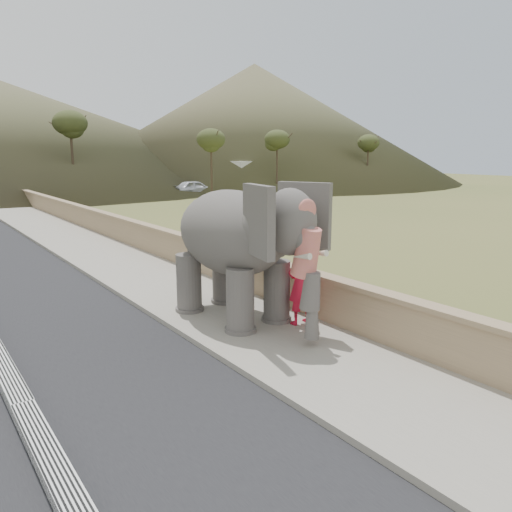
{
  "coord_description": "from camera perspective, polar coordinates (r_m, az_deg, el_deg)",
  "views": [
    {
      "loc": [
        -6.17,
        -7.42,
        3.99
      ],
      "look_at": [
        0.2,
        1.5,
        1.7
      ],
      "focal_mm": 35.0,
      "sensor_mm": 36.0,
      "label": 1
    }
  ],
  "objects": [
    {
      "name": "hill_right",
      "position": [
        72.97,
        -0.18,
        14.94
      ],
      "size": [
        56.0,
        56.0,
        16.0
      ],
      "primitive_type": "cone",
      "color": "brown",
      "rests_on": "ground"
    },
    {
      "name": "ground",
      "position": [
        10.44,
        3.96,
        -10.69
      ],
      "size": [
        160.0,
        160.0,
        0.0
      ],
      "primitive_type": "plane",
      "color": "olive",
      "rests_on": "ground"
    },
    {
      "name": "bus_orange",
      "position": [
        56.95,
        7.87,
        9.22
      ],
      "size": [
        11.23,
        3.87,
        3.1
      ],
      "primitive_type": "cube",
      "rotation": [
        0.0,
        0.0,
        1.7
      ],
      "color": "orange",
      "rests_on": "ground"
    },
    {
      "name": "parapet",
      "position": [
        19.4,
        -11.19,
        1.36
      ],
      "size": [
        0.3,
        120.0,
        1.1
      ],
      "primitive_type": "cube",
      "color": "tan",
      "rests_on": "ground"
    },
    {
      "name": "walkway",
      "position": [
        18.89,
        -15.68,
        -0.61
      ],
      "size": [
        3.0,
        120.0,
        0.15
      ],
      "primitive_type": "cube",
      "color": "#9E9687",
      "rests_on": "ground"
    },
    {
      "name": "cow",
      "position": [
        25.13,
        -2.88,
        4.24
      ],
      "size": [
        1.79,
        1.17,
        1.39
      ],
      "primitive_type": "imported",
      "rotation": [
        0.0,
        0.0,
        1.29
      ],
      "color": "brown",
      "rests_on": "ground"
    },
    {
      "name": "distant_car",
      "position": [
        47.09,
        -6.97,
        7.72
      ],
      "size": [
        4.23,
        1.71,
        1.44
      ],
      "primitive_type": "imported",
      "rotation": [
        0.0,
        0.0,
        1.57
      ],
      "color": "silver",
      "rests_on": "ground"
    },
    {
      "name": "elephant_and_man",
      "position": [
        11.65,
        -2.72,
        0.55
      ],
      "size": [
        2.62,
        4.57,
        3.16
      ],
      "color": "#65605B",
      "rests_on": "ground"
    },
    {
      "name": "bus_white",
      "position": [
        54.13,
        1.75,
        9.2
      ],
      "size": [
        11.26,
        4.2,
        3.1
      ],
      "primitive_type": "cube",
      "rotation": [
        0.0,
        0.0,
        1.73
      ],
      "color": "silver",
      "rests_on": "ground"
    }
  ]
}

